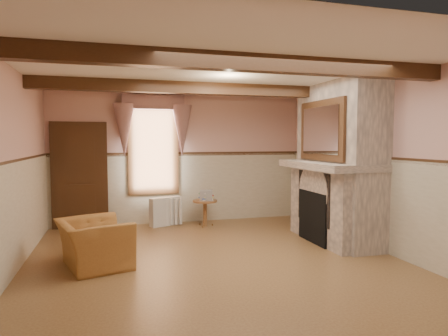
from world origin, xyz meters
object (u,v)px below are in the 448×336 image
object	(u,v)px
bowl	(327,159)
oil_lamp	(312,153)
side_table	(205,213)
armchair	(94,244)
mantel_clock	(308,155)
radiator	(166,211)

from	to	relation	value
bowl	oil_lamp	xyz separation A→B (m)	(0.00, 0.55, 0.10)
side_table	oil_lamp	bearing A→B (deg)	-32.09
armchair	bowl	distance (m)	4.16
bowl	armchair	bearing A→B (deg)	-172.88
side_table	bowl	xyz separation A→B (m)	(1.85, -1.71, 1.19)
mantel_clock	oil_lamp	bearing A→B (deg)	-90.00
bowl	mantel_clock	xyz separation A→B (m)	(0.00, 0.70, 0.06)
side_table	armchair	bearing A→B (deg)	-133.95
side_table	bowl	world-z (taller)	bowl
radiator	mantel_clock	distance (m)	3.17
bowl	mantel_clock	world-z (taller)	mantel_clock
mantel_clock	radiator	bearing A→B (deg)	153.75
armchair	oil_lamp	size ratio (longest dim) A/B	3.69
armchair	mantel_clock	xyz separation A→B (m)	(3.97, 1.20, 1.18)
side_table	radiator	world-z (taller)	radiator
side_table	mantel_clock	world-z (taller)	mantel_clock
mantel_clock	bowl	bearing A→B (deg)	-90.00
armchair	oil_lamp	xyz separation A→B (m)	(3.97, 1.05, 1.22)
oil_lamp	side_table	bearing A→B (deg)	147.91
mantel_clock	armchair	bearing A→B (deg)	-163.21
radiator	mantel_clock	bearing A→B (deg)	-49.26
side_table	oil_lamp	size ratio (longest dim) A/B	1.96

